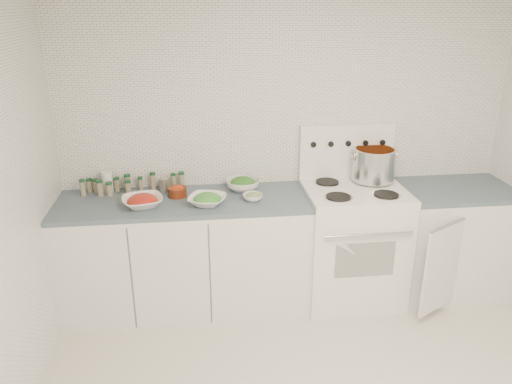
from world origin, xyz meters
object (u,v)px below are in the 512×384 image
bowl_snowpea (207,200)px  bowl_tomato (142,201)px  stove (351,240)px  stock_pot (374,163)px

bowl_snowpea → bowl_tomato: bearing=177.1°
stove → bowl_snowpea: (-1.13, -0.11, 0.44)m
stove → stock_pot: size_ratio=3.88×
stove → bowl_snowpea: 1.22m
bowl_tomato → bowl_snowpea: bowl_tomato is taller
stove → stock_pot: stove is taller
bowl_tomato → bowl_snowpea: (0.46, -0.02, -0.00)m
stock_pot → bowl_snowpea: 1.34m
stove → bowl_snowpea: stove is taller
stock_pot → bowl_tomato: stock_pot is taller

